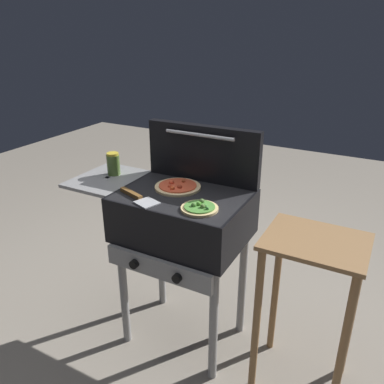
% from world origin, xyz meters
% --- Properties ---
extents(ground_plane, '(8.00, 8.00, 0.00)m').
position_xyz_m(ground_plane, '(0.00, 0.00, 0.00)').
color(ground_plane, gray).
extents(grill, '(0.96, 0.53, 0.90)m').
position_xyz_m(grill, '(-0.01, -0.00, 0.76)').
color(grill, black).
rests_on(grill, ground_plane).
extents(grill_lid_open, '(0.63, 0.09, 0.30)m').
position_xyz_m(grill_lid_open, '(0.00, 0.21, 1.05)').
color(grill_lid_open, black).
rests_on(grill_lid_open, grill).
extents(pizza_pepperoni, '(0.24, 0.24, 0.04)m').
position_xyz_m(pizza_pepperoni, '(-0.06, 0.05, 0.91)').
color(pizza_pepperoni, beige).
rests_on(pizza_pepperoni, grill).
extents(pizza_veggie, '(0.17, 0.17, 0.03)m').
position_xyz_m(pizza_veggie, '(0.15, -0.12, 0.91)').
color(pizza_veggie, '#E0C17F').
rests_on(pizza_veggie, grill).
extents(sauce_jar, '(0.07, 0.07, 0.13)m').
position_xyz_m(sauce_jar, '(-0.48, 0.06, 0.96)').
color(sauce_jar, '#4C6B2D').
rests_on(sauce_jar, grill).
extents(spatula, '(0.26, 0.14, 0.02)m').
position_xyz_m(spatula, '(-0.17, -0.15, 0.91)').
color(spatula, '#B7BABF').
rests_on(spatula, grill).
extents(prep_table, '(0.44, 0.36, 0.82)m').
position_xyz_m(prep_table, '(0.66, 0.00, 0.58)').
color(prep_table, olive).
rests_on(prep_table, ground_plane).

